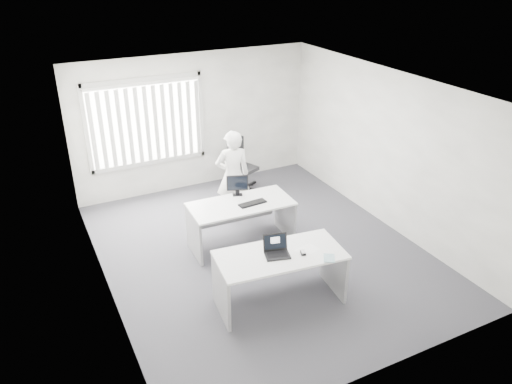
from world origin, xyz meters
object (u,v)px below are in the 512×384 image
desk_far (241,215)px  monitor (237,185)px  laptop (278,248)px  desk_near (280,267)px  office_chair (242,174)px  person (233,176)px

desk_far → monitor: 0.51m
laptop → monitor: monitor is taller
desk_near → laptop: laptop is taller
office_chair → person: (-0.68, -1.07, 0.53)m
desk_far → laptop: laptop is taller
monitor → laptop: bearing=-79.2°
person → desk_near: bearing=90.9°
desk_near → office_chair: office_chair is taller
office_chair → laptop: size_ratio=3.24×
office_chair → laptop: bearing=-130.8°
monitor → office_chair: bearing=82.7°
desk_near → person: bearing=86.8°
desk_far → office_chair: 2.21m
desk_near → monitor: 2.02m
office_chair → person: person is taller
laptop → desk_near: bearing=40.1°
laptop → person: bearing=94.1°
desk_far → laptop: (-0.24, -1.69, 0.37)m
office_chair → monitor: (-0.86, -1.68, 0.63)m
desk_far → monitor: monitor is taller
desk_near → monitor: bearing=89.1°
office_chair → laptop: (-1.18, -3.68, 0.60)m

